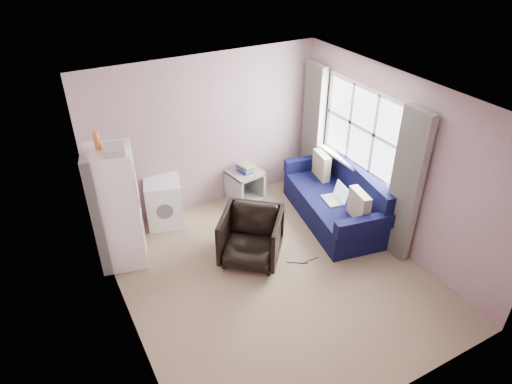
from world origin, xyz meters
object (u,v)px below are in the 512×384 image
at_px(fridge, 117,208).
at_px(sofa, 337,201).
at_px(armchair, 251,235).
at_px(washing_machine, 164,201).
at_px(side_table, 245,184).

bearing_deg(fridge, sofa, 3.38).
relative_size(armchair, fridge, 0.42).
xyz_separation_m(armchair, fridge, (-1.57, 0.83, 0.47)).
height_order(armchair, washing_machine, armchair).
bearing_deg(side_table, fridge, -165.63).
distance_m(armchair, sofa, 1.67).
bearing_deg(sofa, washing_machine, 164.12).
relative_size(side_table, sofa, 0.32).
bearing_deg(fridge, washing_machine, 50.20).
xyz_separation_m(armchair, washing_machine, (-0.77, 1.41, -0.02)).
distance_m(washing_machine, side_table, 1.40).
bearing_deg(washing_machine, armchair, -44.89).
xyz_separation_m(armchair, side_table, (0.62, 1.39, -0.09)).
distance_m(armchair, washing_machine, 1.61).
bearing_deg(fridge, side_table, 28.59).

